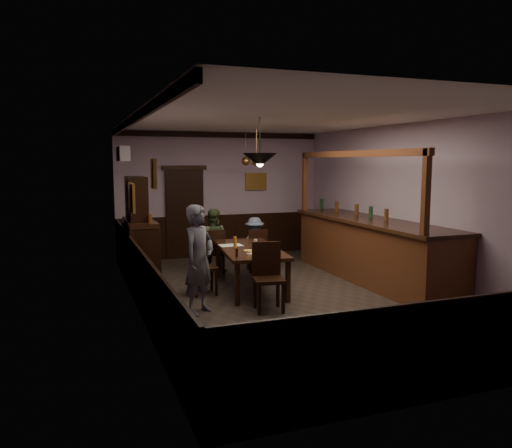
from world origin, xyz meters
name	(u,v)px	position (x,y,z in m)	size (l,w,h in m)	color
room	(287,209)	(0.00, 0.00, 1.50)	(5.01, 8.01, 3.01)	#2D2621
dining_table	(249,251)	(-0.43, 0.68, 0.69)	(1.27, 2.31, 0.75)	black
chair_far_left	(215,250)	(-0.72, 2.00, 0.51)	(0.42, 0.42, 0.93)	black
chair_far_right	(257,249)	(0.17, 1.89, 0.50)	(0.46, 0.46, 0.91)	black
chair_near	(268,273)	(-0.59, -0.62, 0.58)	(0.53, 0.53, 1.05)	black
chair_side	(199,263)	(-1.38, 0.59, 0.55)	(0.44, 0.44, 1.00)	black
person_standing	(199,259)	(-1.63, -0.43, 0.83)	(0.60, 0.40, 1.65)	#4E4F5A
person_seated_left	(212,240)	(-0.69, 2.28, 0.66)	(0.64, 0.50, 1.32)	#414D2E
person_seated_right	(255,244)	(0.21, 2.16, 0.56)	(0.73, 0.42, 1.12)	slate
newspaper_left	(231,245)	(-0.67, 1.04, 0.75)	(0.42, 0.30, 0.01)	silver
newspaper_right	(264,244)	(-0.06, 0.92, 0.75)	(0.42, 0.30, 0.01)	silver
napkin	(248,250)	(-0.54, 0.43, 0.75)	(0.15, 0.15, 0.00)	#EDF45A
saucer	(275,253)	(-0.20, 0.06, 0.76)	(0.15, 0.15, 0.01)	white
coffee_cup	(273,249)	(-0.21, 0.12, 0.80)	(0.08, 0.08, 0.07)	white
pastry_plate	(253,253)	(-0.58, 0.11, 0.76)	(0.22, 0.22, 0.01)	white
pastry_ring_a	(250,251)	(-0.61, 0.16, 0.79)	(0.13, 0.13, 0.04)	#C68C47
pastry_ring_b	(255,251)	(-0.53, 0.15, 0.79)	(0.13, 0.13, 0.04)	#C68C47
soda_can	(254,245)	(-0.39, 0.57, 0.81)	(0.07, 0.07, 0.12)	orange
beer_glass	(235,242)	(-0.67, 0.78, 0.85)	(0.06, 0.06, 0.20)	#BF721E
water_glass	(256,243)	(-0.31, 0.68, 0.82)	(0.06, 0.06, 0.15)	silver
pepper_mill	(237,252)	(-0.91, -0.04, 0.82)	(0.04, 0.04, 0.14)	black
sideboard	(140,240)	(-2.21, 1.98, 0.81)	(0.54, 1.52, 2.01)	black
bar_counter	(371,248)	(1.99, 0.49, 0.63)	(1.04, 4.46, 2.50)	#502815
door_back	(185,214)	(-0.90, 3.95, 1.05)	(0.90, 0.06, 2.10)	black
ac_unit	(123,154)	(-2.38, 2.90, 2.45)	(0.20, 0.85, 0.30)	white
picture_left_small	(153,174)	(-2.46, -1.60, 2.15)	(0.04, 0.28, 0.36)	olive
picture_left_large	(132,197)	(-2.46, 0.80, 1.70)	(0.04, 0.62, 0.48)	olive
picture_back	(256,181)	(0.90, 3.96, 1.80)	(0.55, 0.04, 0.42)	olive
pendant_iron	(260,160)	(-0.53, -0.11, 2.32)	(0.56, 0.56, 0.79)	black
pendant_brass_mid	(256,161)	(0.10, 1.76, 2.30)	(0.20, 0.20, 0.81)	#BF8C3F
pendant_brass_far	(246,161)	(0.30, 3.00, 2.30)	(0.20, 0.20, 0.81)	#BF8C3F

